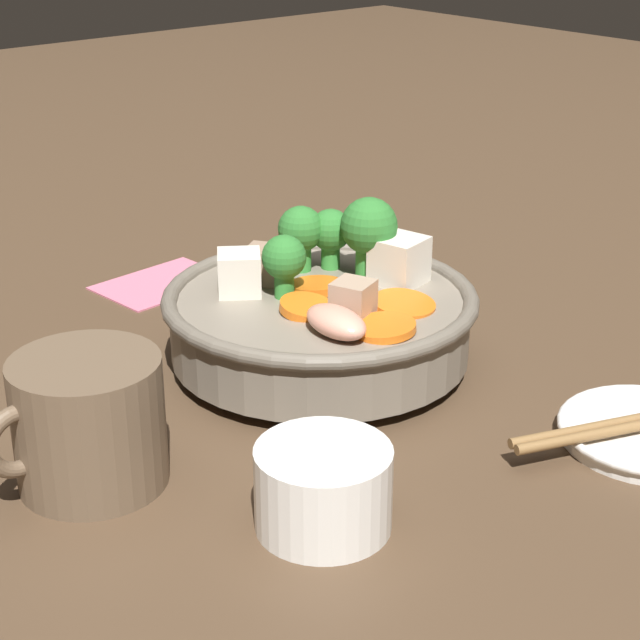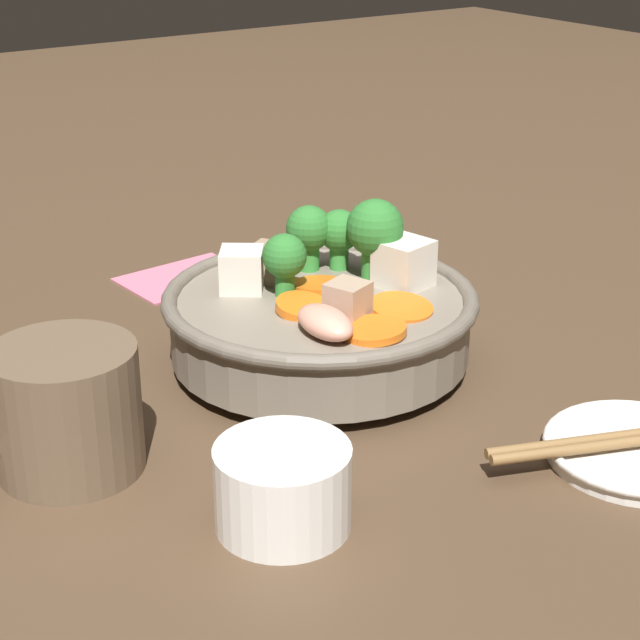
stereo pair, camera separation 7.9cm
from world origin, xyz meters
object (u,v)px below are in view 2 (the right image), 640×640
at_px(stirfry_bowl, 321,314).
at_px(tea_cup, 283,486).
at_px(dark_mug, 65,410).
at_px(chopsticks_pair, 639,437).
at_px(side_saucer, 638,450).

bearing_deg(stirfry_bowl, tea_cup, 49.71).
xyz_separation_m(dark_mug, chopsticks_pair, (-0.30, 0.19, -0.02)).
bearing_deg(stirfry_bowl, chopsticks_pair, 110.74).
relative_size(stirfry_bowl, chopsticks_pair, 1.19).
relative_size(side_saucer, tea_cup, 1.52).
relative_size(tea_cup, dark_mug, 0.69).
xyz_separation_m(side_saucer, dark_mug, (0.30, -0.19, 0.03)).
bearing_deg(tea_cup, stirfry_bowl, -130.29).
bearing_deg(tea_cup, chopsticks_pair, 163.44).
height_order(side_saucer, chopsticks_pair, chopsticks_pair).
distance_m(stirfry_bowl, chopsticks_pair, 0.25).
height_order(dark_mug, chopsticks_pair, dark_mug).
height_order(stirfry_bowl, chopsticks_pair, stirfry_bowl).
height_order(tea_cup, chopsticks_pair, tea_cup).
height_order(stirfry_bowl, tea_cup, stirfry_bowl).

